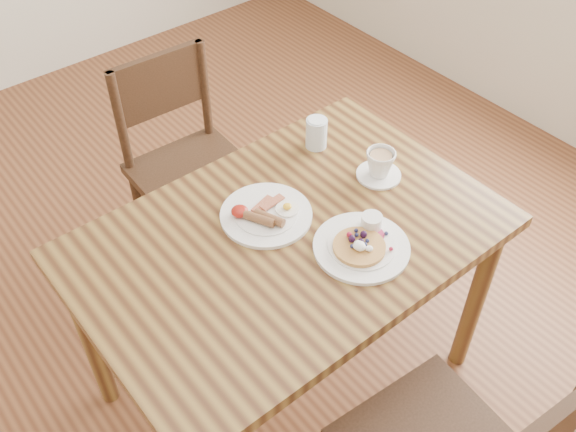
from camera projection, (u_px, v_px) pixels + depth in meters
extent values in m
plane|color=#5B2F1A|center=(288.00, 376.00, 2.35)|extent=(5.00, 5.00, 0.00)
cube|color=brown|center=(288.00, 238.00, 1.84)|extent=(1.20, 0.80, 0.04)
cylinder|color=brown|center=(476.00, 299.00, 2.15)|extent=(0.06, 0.06, 0.71)
cylinder|color=brown|center=(339.00, 193.00, 2.53)|extent=(0.06, 0.06, 0.71)
cylinder|color=brown|center=(90.00, 337.00, 2.04)|extent=(0.06, 0.06, 0.71)
cylinder|color=#3D2416|center=(424.00, 411.00, 2.01)|extent=(0.04, 0.04, 0.43)
cylinder|color=#3D2416|center=(559.00, 431.00, 1.48)|extent=(0.04, 0.04, 0.43)
cube|color=#3D2416|center=(195.00, 175.00, 2.46)|extent=(0.44, 0.44, 0.04)
cylinder|color=#3D2416|center=(185.00, 265.00, 2.45)|extent=(0.04, 0.04, 0.43)
cylinder|color=#3D2416|center=(262.00, 225.00, 2.60)|extent=(0.04, 0.04, 0.43)
cylinder|color=#3D2416|center=(141.00, 213.00, 2.65)|extent=(0.04, 0.04, 0.43)
cylinder|color=#3D2416|center=(214.00, 178.00, 2.81)|extent=(0.04, 0.04, 0.43)
cylinder|color=#3D2416|center=(205.00, 91.00, 2.49)|extent=(0.04, 0.04, 0.43)
cylinder|color=#3D2416|center=(121.00, 124.00, 2.34)|extent=(0.04, 0.04, 0.43)
cube|color=#3D2416|center=(159.00, 84.00, 2.36)|extent=(0.38, 0.04, 0.24)
cylinder|color=white|center=(361.00, 247.00, 1.78)|extent=(0.27, 0.27, 0.01)
cylinder|color=white|center=(362.00, 245.00, 1.77)|extent=(0.19, 0.19, 0.01)
cylinder|color=#B22D59|center=(372.00, 234.00, 1.80)|extent=(0.07, 0.07, 0.00)
cylinder|color=#C68C47|center=(359.00, 247.00, 1.76)|extent=(0.15, 0.15, 0.01)
ellipsoid|color=white|center=(360.00, 244.00, 1.74)|extent=(0.03, 0.03, 0.02)
ellipsoid|color=white|center=(370.00, 248.00, 1.74)|extent=(0.02, 0.02, 0.01)
cylinder|color=white|center=(372.00, 221.00, 1.81)|extent=(0.06, 0.06, 0.04)
cylinder|color=#591E07|center=(372.00, 217.00, 1.80)|extent=(0.05, 0.05, 0.00)
sphere|color=black|center=(364.00, 235.00, 1.77)|extent=(0.02, 0.02, 0.02)
sphere|color=#1E234C|center=(359.00, 232.00, 1.78)|extent=(0.01, 0.01, 0.01)
sphere|color=#1E234C|center=(351.00, 231.00, 1.78)|extent=(0.01, 0.01, 0.01)
sphere|color=#B21938|center=(351.00, 237.00, 1.76)|extent=(0.02, 0.02, 0.02)
sphere|color=black|center=(349.00, 241.00, 1.75)|extent=(0.02, 0.02, 0.02)
sphere|color=#1E234C|center=(352.00, 247.00, 1.74)|extent=(0.01, 0.01, 0.01)
sphere|color=black|center=(360.00, 244.00, 1.74)|extent=(0.02, 0.02, 0.02)
sphere|color=#1E234C|center=(367.00, 244.00, 1.75)|extent=(0.01, 0.01, 0.01)
sphere|color=#1E234C|center=(371.00, 239.00, 1.76)|extent=(0.01, 0.01, 0.01)
sphere|color=#1E234C|center=(391.00, 241.00, 1.77)|extent=(0.01, 0.01, 0.01)
sphere|color=#B21938|center=(385.00, 232.00, 1.80)|extent=(0.01, 0.01, 0.01)
cylinder|color=white|center=(266.00, 215.00, 1.87)|extent=(0.27, 0.27, 0.01)
cylinder|color=white|center=(266.00, 213.00, 1.86)|extent=(0.19, 0.19, 0.01)
cylinder|color=brown|center=(259.00, 219.00, 1.82)|extent=(0.06, 0.10, 0.03)
cylinder|color=brown|center=(269.00, 218.00, 1.83)|extent=(0.06, 0.10, 0.03)
cube|color=maroon|center=(262.00, 204.00, 1.88)|extent=(0.08, 0.04, 0.01)
cube|color=maroon|center=(272.00, 202.00, 1.88)|extent=(0.08, 0.03, 0.01)
cylinder|color=white|center=(287.00, 209.00, 1.87)|extent=(0.07, 0.07, 0.00)
ellipsoid|color=yellow|center=(287.00, 206.00, 1.86)|extent=(0.03, 0.03, 0.01)
ellipsoid|color=#A5190F|center=(240.00, 211.00, 1.85)|extent=(0.05, 0.05, 0.03)
cylinder|color=white|center=(379.00, 175.00, 2.00)|extent=(0.14, 0.14, 0.01)
imported|color=white|center=(380.00, 163.00, 1.97)|extent=(0.11, 0.11, 0.09)
cylinder|color=tan|center=(381.00, 155.00, 1.95)|extent=(0.07, 0.07, 0.00)
cylinder|color=silver|center=(316.00, 133.00, 2.08)|extent=(0.07, 0.07, 0.10)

